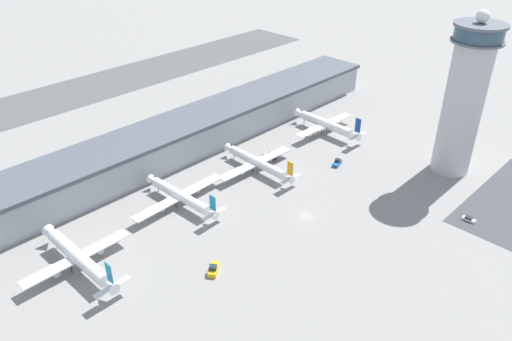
{
  "coord_description": "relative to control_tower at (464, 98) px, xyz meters",
  "views": [
    {
      "loc": [
        -116.91,
        -88.96,
        104.54
      ],
      "look_at": [
        -1.42,
        23.94,
        9.9
      ],
      "focal_mm": 35.0,
      "sensor_mm": 36.0,
      "label": 1
    }
  ],
  "objects": [
    {
      "name": "airplane_gate_delta",
      "position": [
        -8.89,
        57.52,
        -26.86
      ],
      "size": [
        36.42,
        38.07,
        13.46
      ],
      "color": "white",
      "rests_on": "ground"
    },
    {
      "name": "control_tower",
      "position": [
        0.0,
        0.0,
        0.0
      ],
      "size": [
        19.0,
        19.0,
        64.98
      ],
      "color": "#BCBCC1",
      "rests_on": "ground"
    },
    {
      "name": "service_truck_catering",
      "position": [
        -110.36,
        22.73,
        -30.57
      ],
      "size": [
        6.46,
        5.7,
        2.85
      ],
      "color": "black",
      "rests_on": "ground"
    },
    {
      "name": "service_truck_baggage",
      "position": [
        -46.03,
        59.46,
        -30.52
      ],
      "size": [
        6.43,
        6.17,
        2.98
      ],
      "color": "black",
      "rests_on": "ground"
    },
    {
      "name": "service_truck_fuel",
      "position": [
        -29.65,
        35.42,
        -30.69
      ],
      "size": [
        6.22,
        3.94,
        2.52
      ],
      "color": "black",
      "rests_on": "ground"
    },
    {
      "name": "airplane_gate_charlie",
      "position": [
        -56.86,
        56.05,
        -27.7
      ],
      "size": [
        37.66,
        38.61,
        11.5
      ],
      "color": "silver",
      "rests_on": "ground"
    },
    {
      "name": "airplane_gate_bravo",
      "position": [
        -94.48,
        58.78,
        -27.76
      ],
      "size": [
        40.55,
        36.95,
        11.48
      ],
      "color": "white",
      "rests_on": "ground"
    },
    {
      "name": "ground_plane",
      "position": [
        -67.78,
        20.82,
        -31.56
      ],
      "size": [
        1000.0,
        1000.0,
        0.0
      ],
      "primitive_type": "plane",
      "color": "gray"
    },
    {
      "name": "car_green_van",
      "position": [
        -29.46,
        -21.78,
        -30.99
      ],
      "size": [
        1.95,
        4.64,
        1.46
      ],
      "color": "black",
      "rests_on": "ground"
    },
    {
      "name": "airplane_gate_alpha",
      "position": [
        -138.33,
        53.31,
        -27.04
      ],
      "size": [
        35.25,
        39.85,
        13.3
      ],
      "color": "white",
      "rests_on": "ground"
    },
    {
      "name": "terminal_building",
      "position": [
        -67.78,
        90.82,
        -23.9
      ],
      "size": [
        231.51,
        25.0,
        15.13
      ],
      "color": "#A3A8B2",
      "rests_on": "ground"
    },
    {
      "name": "runway_strip",
      "position": [
        -67.78,
        190.89,
        -31.55
      ],
      "size": [
        347.26,
        44.0,
        0.01
      ],
      "primitive_type": "cube",
      "color": "#515154",
      "rests_on": "ground"
    }
  ]
}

